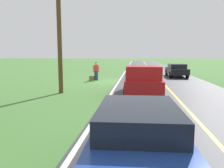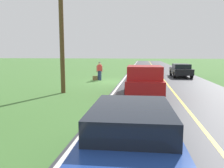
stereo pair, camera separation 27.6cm
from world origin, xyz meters
TOP-DOWN VIEW (x-y plane):
  - ground_plane at (0.00, 0.00)m, footprint 200.00×200.00m
  - road_surface at (-4.90, 0.00)m, footprint 8.06×120.00m
  - lane_edge_line at (-1.05, 0.00)m, footprint 0.16×117.60m
  - lane_centre_line at (-4.90, 0.00)m, footprint 0.14×117.60m
  - hitchhiker_walking at (1.14, -0.92)m, footprint 0.62×0.52m
  - suitcase_carried at (1.56, -0.85)m, footprint 0.46×0.21m
  - pickup_truck_passing at (-2.97, 6.61)m, footprint 2.18×5.44m
  - sedan_ahead_same_lane at (-2.67, 15.55)m, footprint 2.02×4.44m
  - sedan_near_oncoming at (-6.95, -5.05)m, footprint 1.96×4.42m
  - utility_pole_roadside at (2.14, 6.25)m, footprint 0.28×0.28m

SIDE VIEW (x-z plane):
  - ground_plane at x=0.00m, z-range 0.00..0.00m
  - road_surface at x=-4.90m, z-range 0.00..0.00m
  - lane_edge_line at x=-1.05m, z-range 0.00..0.01m
  - lane_centre_line at x=-4.90m, z-range 0.00..0.01m
  - suitcase_carried at x=1.56m, z-range 0.00..0.41m
  - sedan_ahead_same_lane at x=-2.67m, z-range 0.05..1.46m
  - sedan_near_oncoming at x=-6.95m, z-range 0.05..1.46m
  - pickup_truck_passing at x=-2.97m, z-range 0.06..1.88m
  - hitchhiker_walking at x=1.14m, z-range 0.11..1.85m
  - utility_pole_roadside at x=2.14m, z-range 0.00..7.73m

